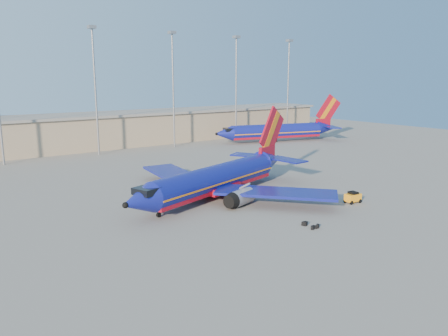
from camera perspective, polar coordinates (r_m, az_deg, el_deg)
The scene contains 7 objects.
ground at distance 67.51m, azimuth 2.03°, elevation -3.26°, with size 220.00×220.00×0.00m, color slate.
terminal_building at distance 120.96m, azimuth -11.44°, elevation 5.24°, with size 122.00×16.00×8.50m.
light_mast_row at distance 107.26m, azimuth -11.42°, elevation 11.54°, with size 101.60×1.60×28.65m.
aircraft_main at distance 64.96m, azimuth -0.70°, elevation -1.39°, with size 36.41×34.47×12.70m.
aircraft_second at distance 122.43m, azimuth 7.22°, elevation 4.82°, with size 37.09×18.68×12.90m.
baggage_tug at distance 64.64m, azimuth 16.48°, elevation -3.65°, with size 2.38×1.59×1.62m.
luggage_pile at distance 53.27m, azimuth 11.16°, elevation -7.36°, with size 1.43×2.08×0.52m.
Camera 1 is at (-40.50, -51.13, 17.42)m, focal length 35.00 mm.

